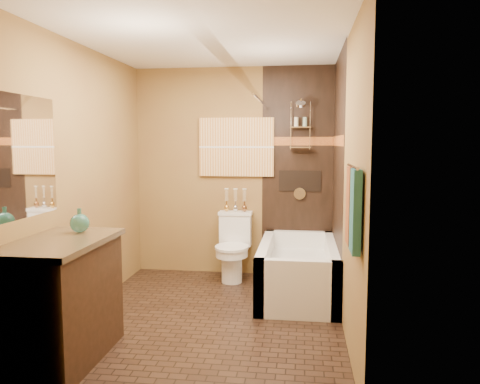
% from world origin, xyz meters
% --- Properties ---
extents(floor, '(3.00, 3.00, 0.00)m').
position_xyz_m(floor, '(0.00, 0.00, 0.00)').
color(floor, black).
rests_on(floor, ground).
extents(wall_left, '(0.02, 3.00, 2.50)m').
position_xyz_m(wall_left, '(-1.20, 0.00, 1.25)').
color(wall_left, olive).
rests_on(wall_left, floor).
extents(wall_right, '(0.02, 3.00, 2.50)m').
position_xyz_m(wall_right, '(1.20, 0.00, 1.25)').
color(wall_right, olive).
rests_on(wall_right, floor).
extents(wall_back, '(2.40, 0.02, 2.50)m').
position_xyz_m(wall_back, '(0.00, 1.50, 1.25)').
color(wall_back, olive).
rests_on(wall_back, floor).
extents(wall_front, '(2.40, 0.02, 2.50)m').
position_xyz_m(wall_front, '(0.00, -1.50, 1.25)').
color(wall_front, olive).
rests_on(wall_front, floor).
extents(ceiling, '(3.00, 3.00, 0.00)m').
position_xyz_m(ceiling, '(0.00, 0.00, 2.50)').
color(ceiling, silver).
rests_on(ceiling, wall_back).
extents(alcove_tile_back, '(0.85, 0.01, 2.50)m').
position_xyz_m(alcove_tile_back, '(0.78, 1.49, 1.25)').
color(alcove_tile_back, black).
rests_on(alcove_tile_back, wall_back).
extents(alcove_tile_right, '(0.01, 1.50, 2.50)m').
position_xyz_m(alcove_tile_right, '(1.19, 0.75, 1.25)').
color(alcove_tile_right, black).
rests_on(alcove_tile_right, wall_right).
extents(mosaic_band_back, '(0.85, 0.01, 0.10)m').
position_xyz_m(mosaic_band_back, '(0.78, 1.48, 1.62)').
color(mosaic_band_back, brown).
rests_on(mosaic_band_back, alcove_tile_back).
extents(mosaic_band_right, '(0.01, 1.50, 0.10)m').
position_xyz_m(mosaic_band_right, '(1.18, 0.75, 1.62)').
color(mosaic_band_right, brown).
rests_on(mosaic_band_right, alcove_tile_right).
extents(alcove_niche, '(0.50, 0.01, 0.25)m').
position_xyz_m(alcove_niche, '(0.80, 1.48, 1.15)').
color(alcove_niche, black).
rests_on(alcove_niche, alcove_tile_back).
extents(shower_fixtures, '(0.24, 0.33, 1.16)m').
position_xyz_m(shower_fixtures, '(0.80, 1.38, 1.67)').
color(shower_fixtures, silver).
rests_on(shower_fixtures, floor).
extents(curtain_rod, '(0.03, 1.55, 0.03)m').
position_xyz_m(curtain_rod, '(0.40, 0.75, 2.02)').
color(curtain_rod, silver).
rests_on(curtain_rod, wall_back).
extents(towel_bar, '(0.02, 0.55, 0.02)m').
position_xyz_m(towel_bar, '(1.15, -1.05, 1.45)').
color(towel_bar, silver).
rests_on(towel_bar, wall_right).
extents(towel_teal, '(0.05, 0.22, 0.52)m').
position_xyz_m(towel_teal, '(1.16, -1.18, 1.18)').
color(towel_teal, '#205B6A').
rests_on(towel_teal, towel_bar).
extents(towel_rust, '(0.05, 0.22, 0.52)m').
position_xyz_m(towel_rust, '(1.16, -0.92, 1.18)').
color(towel_rust, brown).
rests_on(towel_rust, towel_bar).
extents(sunset_painting, '(0.90, 0.04, 0.70)m').
position_xyz_m(sunset_painting, '(0.04, 1.48, 1.55)').
color(sunset_painting, orange).
rests_on(sunset_painting, wall_back).
extents(vanity_mirror, '(0.01, 1.00, 0.90)m').
position_xyz_m(vanity_mirror, '(-1.19, -1.00, 1.50)').
color(vanity_mirror, white).
rests_on(vanity_mirror, wall_left).
extents(bathtub, '(0.80, 1.50, 0.55)m').
position_xyz_m(bathtub, '(0.80, 0.75, 0.22)').
color(bathtub, white).
rests_on(bathtub, floor).
extents(toilet, '(0.40, 0.58, 0.78)m').
position_xyz_m(toilet, '(0.04, 1.21, 0.39)').
color(toilet, white).
rests_on(toilet, floor).
extents(vanity, '(0.63, 1.03, 0.91)m').
position_xyz_m(vanity, '(-0.92, -1.00, 0.46)').
color(vanity, black).
rests_on(vanity, floor).
extents(teal_bottle, '(0.19, 0.19, 0.23)m').
position_xyz_m(teal_bottle, '(-0.87, -0.73, 1.00)').
color(teal_bottle, '#267467').
rests_on(teal_bottle, vanity).
extents(bud_vases, '(0.27, 0.06, 0.27)m').
position_xyz_m(bud_vases, '(0.04, 1.39, 0.93)').
color(bud_vases, gold).
rests_on(bud_vases, toilet).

